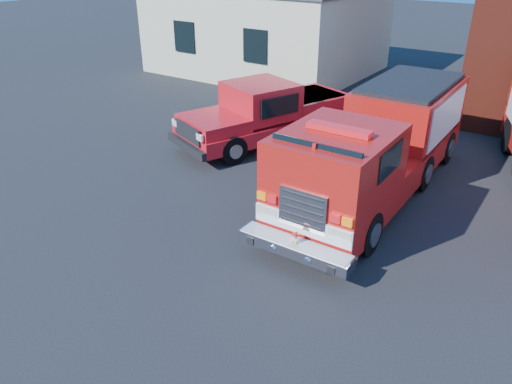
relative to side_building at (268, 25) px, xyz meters
The scene contains 4 objects.
ground 15.96m from the side_building, 55.30° to the right, with size 100.00×100.00×0.00m, color black.
side_building is the anchor object (origin of this frame).
fire_engine 14.49m from the side_building, 45.38° to the right, with size 2.47×8.46×2.60m.
pickup_truck 10.49m from the side_building, 56.73° to the right, with size 4.22×6.50×2.00m.
Camera 1 is at (5.29, -8.94, 6.06)m, focal length 35.00 mm.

